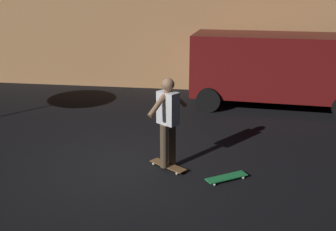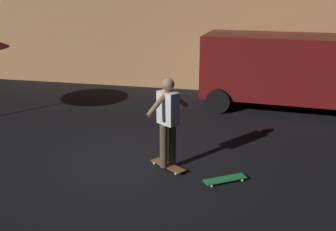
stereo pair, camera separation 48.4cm
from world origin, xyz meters
name	(u,v)px [view 2 (the right image)]	position (x,y,z in m)	size (l,w,h in m)	color
ground_plane	(122,165)	(0.00, 0.00, 0.00)	(28.00, 28.00, 0.00)	black
low_building	(173,31)	(-0.76, 8.19, 1.68)	(12.44, 4.18, 3.36)	tan
parked_van	(289,67)	(3.28, 4.61, 1.16)	(4.73, 2.49, 2.03)	maroon
skateboard_ridden	(168,166)	(0.90, 0.05, 0.06)	(0.76, 0.61, 0.07)	olive
skateboard_spare	(225,179)	(2.00, -0.27, 0.06)	(0.76, 0.60, 0.07)	green
skater	(168,116)	(0.90, 0.05, 1.04)	(0.63, 0.86, 1.67)	brown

